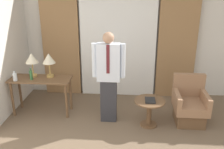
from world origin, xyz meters
name	(u,v)px	position (x,y,z in m)	size (l,w,h in m)	color
wall_back	(118,37)	(0.00, 3.16, 1.35)	(10.00, 0.06, 2.70)	silver
curtain_sheer_center	(118,40)	(0.00, 3.03, 1.29)	(1.66, 0.06, 2.58)	white
curtain_drape_left	(61,40)	(-1.28, 3.03, 1.29)	(0.83, 0.06, 2.58)	#997047
curtain_drape_right	(177,41)	(1.28, 3.03, 1.29)	(0.83, 0.06, 2.58)	#997047
desk	(41,84)	(-1.45, 2.04, 0.61)	(1.18, 0.47, 0.74)	brown
table_lamp_left	(32,59)	(-1.62, 2.13, 1.09)	(0.24, 0.24, 0.48)	tan
table_lamp_right	(49,60)	(-1.28, 2.13, 1.09)	(0.24, 0.24, 0.48)	tan
bottle_near_edge	(31,75)	(-1.60, 1.96, 0.83)	(0.06, 0.06, 0.23)	#336638
bottle_by_lamp	(15,77)	(-1.88, 1.88, 0.82)	(0.08, 0.08, 0.19)	silver
person	(109,75)	(-0.11, 1.83, 0.93)	(0.59, 0.20, 1.70)	#2D2D33
armchair	(189,106)	(1.40, 1.90, 0.32)	(0.59, 0.64, 0.88)	brown
side_table	(149,108)	(0.64, 1.70, 0.35)	(0.56, 0.56, 0.51)	brown
book	(150,100)	(0.65, 1.67, 0.52)	(0.18, 0.23, 0.03)	black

